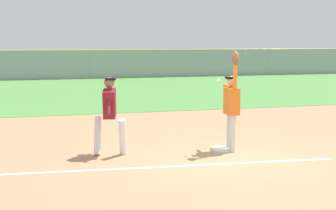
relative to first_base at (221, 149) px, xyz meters
name	(u,v)px	position (x,y,z in m)	size (l,w,h in m)	color
ground_plane	(226,160)	(-0.22, -0.88, -0.04)	(75.07, 75.07, 0.00)	tan
outfield_grass	(109,90)	(-0.22, 14.43, -0.04)	(49.77, 15.82, 0.01)	#549342
chalk_foul_line	(43,173)	(-4.00, -0.90, -0.04)	(12.00, 0.10, 0.01)	white
first_base	(221,149)	(0.00, 0.00, 0.00)	(0.38, 0.38, 0.08)	white
fielder	(232,103)	(0.21, -0.11, 1.08)	(0.30, 0.90, 2.28)	silver
runner	(110,110)	(-2.51, 0.25, 0.96)	(0.75, 0.84, 1.72)	white
baseball	(218,81)	(-0.13, -0.11, 1.58)	(0.07, 0.07, 0.07)	white
outfield_fence	(89,64)	(-0.22, 22.34, 0.88)	(49.85, 0.08, 1.85)	#93999E
parked_car_green	(56,65)	(-2.02, 27.02, 0.63)	(4.53, 2.37, 1.25)	#1E6B33
parked_car_white	(137,64)	(3.85, 26.93, 0.63)	(4.59, 2.51, 1.25)	white
parked_car_black	(222,63)	(10.57, 26.73, 0.63)	(4.53, 2.38, 1.25)	black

